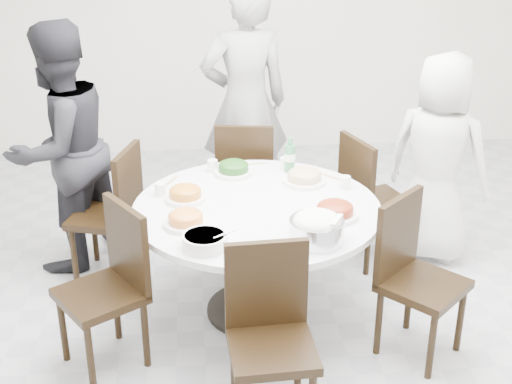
{
  "coord_description": "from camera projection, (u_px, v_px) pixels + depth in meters",
  "views": [
    {
      "loc": [
        -0.68,
        -3.83,
        2.59
      ],
      "look_at": [
        -0.32,
        0.07,
        0.82
      ],
      "focal_mm": 50.0,
      "sensor_mm": 36.0,
      "label": 1
    }
  ],
  "objects": [
    {
      "name": "rice_bowl",
      "position": [
        317.0,
        231.0,
        3.86
      ],
      "size": [
        0.3,
        0.3,
        0.13
      ],
      "primitive_type": "cylinder",
      "color": "silver",
      "rests_on": "dining_table"
    },
    {
      "name": "chair_se",
      "position": [
        424.0,
        282.0,
        4.02
      ],
      "size": [
        0.59,
        0.59,
        0.95
      ],
      "primitive_type": "cube",
      "rotation": [
        0.0,
        0.0,
        7.04
      ],
      "color": "black",
      "rests_on": "floor"
    },
    {
      "name": "chopsticks",
      "position": [
        253.0,
        163.0,
        4.91
      ],
      "size": [
        0.24,
        0.04,
        0.01
      ],
      "primitive_type": null,
      "color": "tan",
      "rests_on": "dining_table"
    },
    {
      "name": "floor",
      "position": [
        307.0,
        310.0,
        4.6
      ],
      "size": [
        6.0,
        6.0,
        0.01
      ],
      "primitive_type": "cube",
      "color": "#ACACB0",
      "rests_on": "ground"
    },
    {
      "name": "dish_orange",
      "position": [
        185.0,
        195.0,
        4.35
      ],
      "size": [
        0.25,
        0.25,
        0.07
      ],
      "primitive_type": "cylinder",
      "color": "white",
      "rests_on": "dining_table"
    },
    {
      "name": "dish_tofu",
      "position": [
        186.0,
        220.0,
        4.04
      ],
      "size": [
        0.25,
        0.25,
        0.07
      ],
      "primitive_type": "cylinder",
      "color": "white",
      "rests_on": "dining_table"
    },
    {
      "name": "dining_table",
      "position": [
        257.0,
        260.0,
        4.44
      ],
      "size": [
        1.5,
        1.5,
        0.75
      ],
      "primitive_type": "cylinder",
      "color": "white",
      "rests_on": "floor"
    },
    {
      "name": "dish_greens",
      "position": [
        233.0,
        169.0,
        4.73
      ],
      "size": [
        0.26,
        0.26,
        0.07
      ],
      "primitive_type": "cylinder",
      "color": "white",
      "rests_on": "dining_table"
    },
    {
      "name": "dish_pale",
      "position": [
        304.0,
        177.0,
        4.59
      ],
      "size": [
        0.28,
        0.28,
        0.07
      ],
      "primitive_type": "cylinder",
      "color": "white",
      "rests_on": "dining_table"
    },
    {
      "name": "dish_redbrown",
      "position": [
        335.0,
        212.0,
        4.14
      ],
      "size": [
        0.27,
        0.27,
        0.07
      ],
      "primitive_type": "cylinder",
      "color": "white",
      "rests_on": "dining_table"
    },
    {
      "name": "beverage_bottle",
      "position": [
        290.0,
        155.0,
        4.73
      ],
      "size": [
        0.07,
        0.07,
        0.24
      ],
      "primitive_type": "cylinder",
      "color": "#307944",
      "rests_on": "dining_table"
    },
    {
      "name": "soup_bowl",
      "position": [
        205.0,
        241.0,
        3.8
      ],
      "size": [
        0.25,
        0.25,
        0.08
      ],
      "primitive_type": "cylinder",
      "color": "white",
      "rests_on": "dining_table"
    },
    {
      "name": "diner_left",
      "position": [
        61.0,
        149.0,
        4.84
      ],
      "size": [
        1.05,
        1.07,
        1.74
      ],
      "primitive_type": "imported",
      "rotation": [
        0.0,
        0.0,
        4.01
      ],
      "color": "black",
      "rests_on": "floor"
    },
    {
      "name": "chair_sw",
      "position": [
        100.0,
        292.0,
        3.92
      ],
      "size": [
        0.58,
        0.58,
        0.95
      ],
      "primitive_type": "cube",
      "rotation": [
        0.0,
        0.0,
        5.29
      ],
      "color": "black",
      "rests_on": "floor"
    },
    {
      "name": "tea_cups",
      "position": [
        243.0,
        160.0,
        4.86
      ],
      "size": [
        0.07,
        0.07,
        0.08
      ],
      "primitive_type": "cylinder",
      "color": "white",
      "rests_on": "dining_table"
    },
    {
      "name": "diner_right",
      "position": [
        438.0,
        159.0,
        4.98
      ],
      "size": [
        0.88,
        0.83,
        1.51
      ],
      "primitive_type": "imported",
      "rotation": [
        0.0,
        0.0,
        2.5
      ],
      "color": "silver",
      "rests_on": "floor"
    },
    {
      "name": "wall_back",
      "position": [
        262.0,
        8.0,
        6.75
      ],
      "size": [
        6.0,
        0.01,
        2.8
      ],
      "primitive_type": "cube",
      "color": "white",
      "rests_on": "ground"
    },
    {
      "name": "chair_s",
      "position": [
        272.0,
        345.0,
        3.48
      ],
      "size": [
        0.44,
        0.44,
        0.95
      ],
      "primitive_type": "cube",
      "rotation": [
        0.0,
        0.0,
        6.34
      ],
      "color": "black",
      "rests_on": "floor"
    },
    {
      "name": "chair_ne",
      "position": [
        377.0,
        199.0,
        5.03
      ],
      "size": [
        0.53,
        0.53,
        0.95
      ],
      "primitive_type": "cube",
      "rotation": [
        0.0,
        0.0,
        1.9
      ],
      "color": "black",
      "rests_on": "floor"
    },
    {
      "name": "diner_middle",
      "position": [
        245.0,
        104.0,
        5.49
      ],
      "size": [
        0.77,
        0.58,
        1.91
      ],
      "primitive_type": "imported",
      "rotation": [
        0.0,
        0.0,
        3.33
      ],
      "color": "black",
      "rests_on": "floor"
    },
    {
      "name": "chair_n",
      "position": [
        246.0,
        178.0,
        5.38
      ],
      "size": [
        0.48,
        0.48,
        0.95
      ],
      "primitive_type": "cube",
      "rotation": [
        0.0,
        0.0,
        2.99
      ],
      "color": "black",
      "rests_on": "floor"
    },
    {
      "name": "chair_nw",
      "position": [
        104.0,
        214.0,
        4.82
      ],
      "size": [
        0.52,
        0.52,
        0.95
      ],
      "primitive_type": "cube",
      "rotation": [
        0.0,
        0.0,
        4.42
      ],
      "color": "black",
      "rests_on": "floor"
    }
  ]
}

